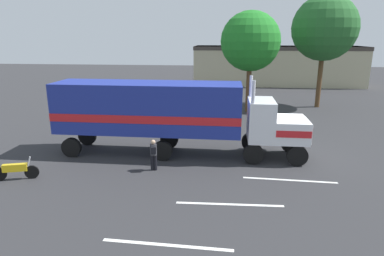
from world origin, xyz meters
The scene contains 11 objects.
ground_plane centered at (0.00, 0.00, 0.00)m, with size 120.00×120.00×0.00m, color #2D2D30.
lane_stripe_near centered at (-0.67, -3.50, 0.01)m, with size 4.40×0.16×0.01m, color silver.
lane_stripe_mid centered at (-3.54, -6.20, 0.01)m, with size 4.40×0.16×0.01m, color silver.
lane_stripe_far centered at (-5.62, -9.19, 0.01)m, with size 4.40×0.16×0.01m, color silver.
semi_truck centered at (-7.10, -0.36, 2.52)m, with size 14.20×2.93×4.50m.
person_bystander centered at (-7.40, -2.93, 0.89)m, with size 0.36×0.47×1.63m.
parked_car centered at (-6.47, 6.94, 0.81)m, with size 4.71×2.87×1.57m.
motorcycle centered at (-13.72, -4.75, 0.48)m, with size 2.05×0.70×1.12m.
tree_left centered at (-1.84, 11.55, 6.20)m, with size 5.16×5.16×8.80m.
tree_center centered at (5.00, 14.35, 7.34)m, with size 5.95×5.95×10.34m.
building_backdrop centered at (3.10, 29.54, 2.86)m, with size 22.83×6.28×5.30m.
Camera 1 is at (-3.81, -18.69, 6.68)m, focal length 31.39 mm.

